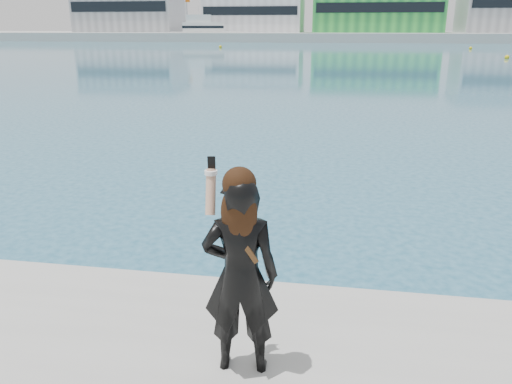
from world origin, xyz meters
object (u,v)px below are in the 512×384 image
(motor_yacht, at_px, (205,32))
(buoy_extra, at_px, (507,59))
(buoy_near, at_px, (471,49))
(buoy_far, at_px, (220,48))
(woman, at_px, (240,271))

(motor_yacht, bearing_deg, buoy_extra, -63.64)
(buoy_near, distance_m, buoy_extra, 25.05)
(buoy_near, xyz_separation_m, buoy_extra, (-1.85, -24.98, 0.00))
(buoy_near, distance_m, buoy_far, 40.03)
(buoy_near, bearing_deg, buoy_far, -178.53)
(buoy_far, distance_m, buoy_extra, 45.05)
(buoy_near, relative_size, buoy_far, 1.00)
(motor_yacht, relative_size, buoy_near, 34.90)
(woman, bearing_deg, buoy_near, -110.33)
(buoy_extra, distance_m, woman, 60.35)
(buoy_far, relative_size, woman, 0.30)
(buoy_near, height_order, woman, woman)
(buoy_far, height_order, woman, woman)
(buoy_far, height_order, buoy_extra, same)
(buoy_far, bearing_deg, buoy_extra, -32.11)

